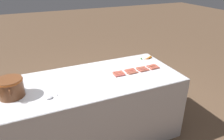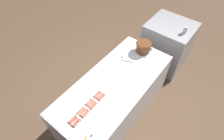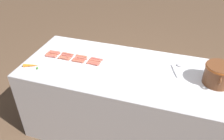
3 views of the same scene
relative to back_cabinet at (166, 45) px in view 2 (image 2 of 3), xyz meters
The scene contains 23 objects.
ground_plane 1.73m from the back_cabinet, 93.81° to the right, with size 20.00×20.00×0.00m, color brown.
griddle_counter 1.65m from the back_cabinet, 93.81° to the right, with size 0.92×2.08×0.86m.
back_cabinet is the anchor object (origin of this frame).
hot_dog_0 2.50m from the back_cabinet, 94.12° to the right, with size 0.03×0.14×0.02m.
hot_dog_1 2.35m from the back_cabinet, 94.49° to the right, with size 0.03×0.14×0.02m.
hot_dog_2 2.18m from the back_cabinet, 94.86° to the right, with size 0.03×0.14×0.02m.
hot_dog_3 2.02m from the back_cabinet, 95.20° to the right, with size 0.03×0.14×0.02m.
hot_dog_4 2.50m from the back_cabinet, 93.42° to the right, with size 0.03×0.14×0.02m.
hot_dog_5 2.34m from the back_cabinet, 93.60° to the right, with size 0.02×0.14×0.02m.
hot_dog_6 2.17m from the back_cabinet, 93.92° to the right, with size 0.03×0.14×0.02m.
hot_dog_7 2.02m from the back_cabinet, 94.23° to the right, with size 0.03×0.14×0.02m.
hot_dog_8 2.50m from the back_cabinet, 92.60° to the right, with size 0.03×0.14×0.02m.
hot_dog_9 2.34m from the back_cabinet, 92.81° to the right, with size 0.03×0.14×0.02m.
hot_dog_10 2.18m from the back_cabinet, 92.98° to the right, with size 0.03×0.14×0.02m.
hot_dog_11 2.01m from the back_cabinet, 93.30° to the right, with size 0.03×0.14×0.02m.
hot_dog_12 2.49m from the back_cabinet, 91.92° to the right, with size 0.03×0.14×0.02m.
hot_dog_13 2.34m from the back_cabinet, 92.06° to the right, with size 0.03×0.14×0.02m.
hot_dog_14 2.18m from the back_cabinet, 92.12° to the right, with size 0.03×0.14×0.02m.
hot_dog_15 2.01m from the back_cabinet, 92.35° to the right, with size 0.03×0.14×0.02m.
bean_pot 0.93m from the back_cabinet, 99.75° to the right, with size 0.32×0.26×0.19m.
serving_spoon 1.23m from the back_cabinet, 104.17° to the right, with size 0.27×0.13×0.02m.
carrot 2.58m from the back_cabinet, 86.85° to the right, with size 0.09×0.18×0.03m.
soda_can 0.65m from the back_cabinet, 20.79° to the right, with size 0.07×0.07×0.12m.
Camera 2 is at (1.00, -1.36, 3.07)m, focal length 29.44 mm.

